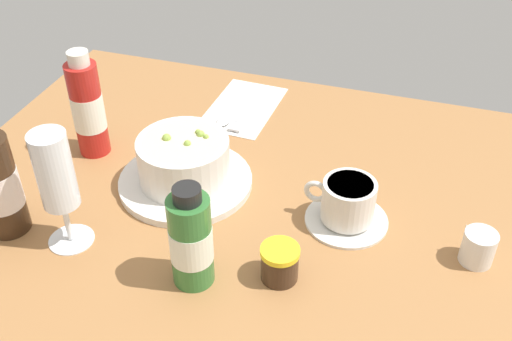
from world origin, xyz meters
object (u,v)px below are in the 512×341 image
at_px(porridge_bowl, 184,164).
at_px(creamer_jug, 478,247).
at_px(coffee_cup, 347,204).
at_px(sauce_bottle_red, 88,108).
at_px(jam_jar, 280,263).
at_px(sauce_bottle_green, 191,240).
at_px(cutlery_setting, 242,108).
at_px(wine_glass, 56,177).

height_order(porridge_bowl, creamer_jug, porridge_bowl).
distance_m(coffee_cup, creamer_jug, 0.18).
xyz_separation_m(coffee_cup, sauce_bottle_red, (0.44, -0.05, 0.05)).
distance_m(creamer_jug, jam_jar, 0.27).
relative_size(porridge_bowl, jam_jar, 4.04).
bearing_deg(sauce_bottle_red, sauce_bottle_green, 140.85).
relative_size(cutlery_setting, coffee_cup, 1.53).
bearing_deg(cutlery_setting, creamer_jug, 147.15).
distance_m(porridge_bowl, coffee_cup, 0.26).
distance_m(creamer_jug, sauce_bottle_red, 0.63).
distance_m(coffee_cup, sauce_bottle_green, 0.24).
bearing_deg(porridge_bowl, sauce_bottle_green, 115.99).
bearing_deg(jam_jar, porridge_bowl, -36.64).
xyz_separation_m(porridge_bowl, sauce_bottle_red, (0.18, -0.04, 0.04)).
height_order(cutlery_setting, jam_jar, jam_jar).
height_order(coffee_cup, creamer_jug, coffee_cup).
xyz_separation_m(porridge_bowl, sauce_bottle_green, (-0.09, 0.18, 0.03)).
xyz_separation_m(porridge_bowl, cutlery_setting, (-0.01, -0.24, -0.04)).
bearing_deg(sauce_bottle_red, cutlery_setting, -133.75).
bearing_deg(jam_jar, coffee_cup, -114.69).
bearing_deg(sauce_bottle_green, cutlery_setting, -79.71).
xyz_separation_m(cutlery_setting, creamer_jug, (-0.43, 0.27, 0.02)).
bearing_deg(porridge_bowl, creamer_jug, 175.54).
xyz_separation_m(creamer_jug, sauce_bottle_green, (0.35, 0.15, 0.04)).
bearing_deg(coffee_cup, sauce_bottle_green, 45.41).
bearing_deg(sauce_bottle_green, wine_glass, -4.18).
bearing_deg(coffee_cup, cutlery_setting, -45.64).
bearing_deg(sauce_bottle_green, sauce_bottle_red, -39.15).
xyz_separation_m(porridge_bowl, jam_jar, (-0.19, 0.14, -0.01)).
xyz_separation_m(porridge_bowl, coffee_cup, (-0.26, 0.01, -0.01)).
bearing_deg(wine_glass, creamer_jug, -166.33).
bearing_deg(wine_glass, porridge_bowl, -122.09).
bearing_deg(porridge_bowl, cutlery_setting, -92.68).
distance_m(jam_jar, sauce_bottle_red, 0.42).
height_order(cutlery_setting, sauce_bottle_red, sauce_bottle_red).
relative_size(jam_jar, sauce_bottle_green, 0.34).
xyz_separation_m(creamer_jug, wine_glass, (0.54, 0.13, 0.09)).
distance_m(cutlery_setting, coffee_cup, 0.35).
distance_m(cutlery_setting, creamer_jug, 0.51).
relative_size(creamer_jug, sauce_bottle_red, 0.30).
distance_m(wine_glass, sauce_bottle_red, 0.22).
height_order(coffee_cup, wine_glass, wine_glass).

